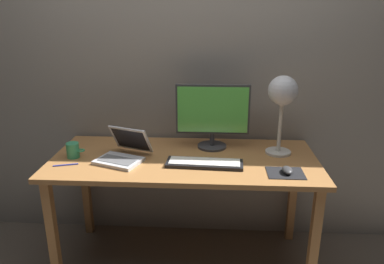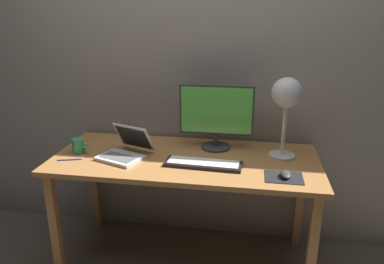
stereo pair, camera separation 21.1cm
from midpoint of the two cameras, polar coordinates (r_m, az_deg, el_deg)
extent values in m
plane|color=brown|center=(2.60, -3.56, -19.24)|extent=(4.80, 4.80, 0.00)
cube|color=gray|center=(2.47, -3.07, 11.75)|extent=(4.80, 0.06, 2.60)
cube|color=#A8703D|center=(2.23, -3.93, -4.36)|extent=(1.60, 0.70, 0.03)
cube|color=#A8703D|center=(2.37, -23.35, -14.66)|extent=(0.05, 0.05, 0.71)
cube|color=#A8703D|center=(2.19, 15.73, -16.60)|extent=(0.05, 0.05, 0.71)
cube|color=#A8703D|center=(2.82, -18.25, -8.44)|extent=(0.05, 0.05, 0.71)
cube|color=#A8703D|center=(2.68, 13.20, -9.49)|extent=(0.05, 0.05, 0.71)
cylinder|color=#38383A|center=(2.38, 0.60, -2.25)|extent=(0.19, 0.19, 0.01)
cylinder|color=#38383A|center=(2.36, 0.60, -1.15)|extent=(0.03, 0.03, 0.08)
cube|color=#38383A|center=(2.30, 0.62, 3.52)|extent=(0.46, 0.03, 0.32)
cube|color=#59C64C|center=(2.28, 0.60, 3.41)|extent=(0.44, 0.00, 0.29)
cube|color=black|center=(2.11, -0.91, -4.97)|extent=(0.45, 0.16, 0.02)
cube|color=silver|center=(2.10, -0.91, -4.68)|extent=(0.41, 0.13, 0.01)
cube|color=silver|center=(2.21, -14.03, -4.43)|extent=(0.30, 0.26, 0.02)
cube|color=slate|center=(2.20, -14.27, -4.29)|extent=(0.24, 0.17, 0.00)
cube|color=silver|center=(2.28, -12.11, -1.11)|extent=(0.27, 0.18, 0.17)
cube|color=black|center=(2.28, -12.11, -1.11)|extent=(0.24, 0.16, 0.14)
cylinder|color=beige|center=(2.32, 10.72, -3.12)|extent=(0.16, 0.16, 0.01)
cylinder|color=silver|center=(2.26, 10.99, 1.14)|extent=(0.02, 0.02, 0.35)
sphere|color=silver|center=(2.21, 11.32, 6.31)|extent=(0.18, 0.18, 0.18)
sphere|color=#FFEAB2|center=(2.21, 11.28, 5.13)|extent=(0.06, 0.06, 0.06)
cube|color=black|center=(2.05, 11.49, -6.33)|extent=(0.20, 0.16, 0.00)
ellipsoid|color=#38383A|center=(2.04, 11.76, -5.88)|extent=(0.06, 0.10, 0.03)
cylinder|color=#339966|center=(2.35, -20.51, -2.72)|extent=(0.08, 0.08, 0.09)
torus|color=#339966|center=(2.33, -19.39, -2.76)|extent=(0.05, 0.05, 0.01)
cylinder|color=#2633A5|center=(2.26, -21.63, -4.84)|extent=(0.14, 0.05, 0.01)
camera|label=1|loc=(0.11, -92.86, -0.96)|focal=34.31mm
camera|label=2|loc=(0.11, 87.14, 0.96)|focal=34.31mm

